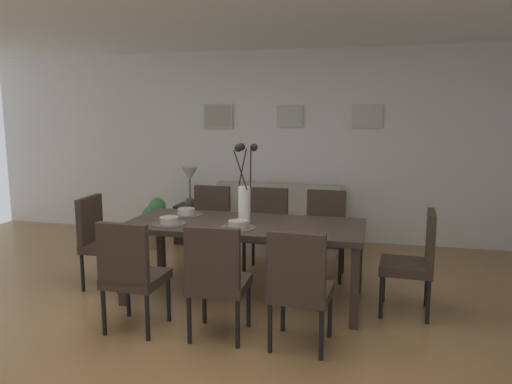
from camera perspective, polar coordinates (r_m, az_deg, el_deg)
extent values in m
plane|color=olive|center=(4.12, -6.16, -15.99)|extent=(9.00, 9.00, 0.00)
cube|color=silver|center=(6.89, 2.98, 5.41)|extent=(9.00, 0.10, 2.60)
cube|color=white|center=(4.21, -4.82, 21.36)|extent=(9.00, 7.20, 0.08)
cube|color=#33261E|center=(4.58, -1.37, -3.90)|extent=(2.20, 0.94, 0.05)
cube|color=#33261E|center=(4.92, 11.83, -7.63)|extent=(0.07, 0.07, 0.69)
cube|color=#33261E|center=(5.39, -10.96, -6.10)|extent=(0.07, 0.07, 0.69)
cube|color=#33261E|center=(4.14, 11.38, -10.87)|extent=(0.07, 0.07, 0.69)
cube|color=#33261E|center=(4.69, -15.22, -8.59)|extent=(0.07, 0.07, 0.69)
cube|color=#33261E|center=(4.16, -13.74, -9.74)|extent=(0.45, 0.45, 0.08)
cube|color=#33261E|center=(3.92, -15.22, -6.97)|extent=(0.42, 0.07, 0.48)
cylinder|color=black|center=(4.31, -10.12, -12.17)|extent=(0.04, 0.04, 0.38)
cylinder|color=black|center=(4.48, -14.62, -11.51)|extent=(0.04, 0.04, 0.38)
cylinder|color=black|center=(4.00, -12.49, -14.01)|extent=(0.04, 0.04, 0.38)
cylinder|color=black|center=(4.18, -17.24, -13.18)|extent=(0.04, 0.04, 0.38)
cube|color=#33261E|center=(5.59, -5.65, -4.65)|extent=(0.45, 0.45, 0.08)
cube|color=#33261E|center=(5.71, -5.08, -1.67)|extent=(0.42, 0.07, 0.48)
cylinder|color=black|center=(5.54, -8.13, -7.29)|extent=(0.04, 0.04, 0.38)
cylinder|color=black|center=(5.42, -4.35, -7.60)|extent=(0.04, 0.04, 0.38)
cylinder|color=black|center=(5.88, -6.78, -6.28)|extent=(0.04, 0.04, 0.38)
cylinder|color=black|center=(5.76, -3.21, -6.55)|extent=(0.04, 0.04, 0.38)
cube|color=#33261E|center=(3.93, -4.24, -10.62)|extent=(0.46, 0.46, 0.08)
cube|color=#33261E|center=(3.68, -5.10, -7.78)|extent=(0.42, 0.08, 0.48)
cylinder|color=black|center=(4.14, -0.87, -12.95)|extent=(0.04, 0.04, 0.38)
cylinder|color=black|center=(4.23, -6.02, -12.50)|extent=(0.04, 0.04, 0.38)
cylinder|color=black|center=(3.80, -2.15, -15.06)|extent=(0.04, 0.04, 0.38)
cylinder|color=black|center=(3.90, -7.76, -14.47)|extent=(0.04, 0.04, 0.38)
cube|color=#33261E|center=(5.41, 1.09, -5.05)|extent=(0.45, 0.45, 0.08)
cube|color=#33261E|center=(5.54, 1.56, -1.98)|extent=(0.42, 0.07, 0.48)
cylinder|color=black|center=(5.34, -1.40, -7.80)|extent=(0.04, 0.04, 0.38)
cylinder|color=black|center=(5.26, 2.63, -8.10)|extent=(0.04, 0.04, 0.38)
cylinder|color=black|center=(5.70, -0.33, -6.73)|extent=(0.04, 0.04, 0.38)
cylinder|color=black|center=(5.61, 3.44, -6.98)|extent=(0.04, 0.04, 0.38)
cube|color=#33261E|center=(3.78, 5.29, -11.47)|extent=(0.47, 0.47, 0.08)
cube|color=#33261E|center=(3.52, 4.68, -8.55)|extent=(0.42, 0.09, 0.48)
cylinder|color=black|center=(4.01, 8.57, -13.85)|extent=(0.04, 0.04, 0.38)
cylinder|color=black|center=(4.08, 3.15, -13.34)|extent=(0.04, 0.04, 0.38)
cylinder|color=black|center=(3.66, 7.59, -16.11)|extent=(0.04, 0.04, 0.38)
cylinder|color=black|center=(3.74, 1.63, -15.48)|extent=(0.04, 0.04, 0.38)
cube|color=#33261E|center=(5.30, 7.88, -5.46)|extent=(0.44, 0.44, 0.08)
cube|color=#33261E|center=(5.42, 8.15, -2.31)|extent=(0.42, 0.06, 0.48)
cylinder|color=black|center=(5.20, 5.49, -8.33)|extent=(0.04, 0.04, 0.38)
cylinder|color=black|center=(5.16, 9.72, -8.55)|extent=(0.04, 0.04, 0.38)
cylinder|color=black|center=(5.56, 6.07, -7.18)|extent=(0.04, 0.04, 0.38)
cylinder|color=black|center=(5.52, 10.01, -7.38)|extent=(0.04, 0.04, 0.38)
cube|color=#33261E|center=(5.20, -16.75, -6.04)|extent=(0.46, 0.46, 0.08)
cube|color=#33261E|center=(5.23, -18.73, -3.12)|extent=(0.08, 0.42, 0.48)
cylinder|color=black|center=(5.02, -15.69, -9.28)|extent=(0.04, 0.04, 0.38)
cylinder|color=black|center=(5.35, -13.87, -8.07)|extent=(0.04, 0.04, 0.38)
cylinder|color=black|center=(5.20, -19.49, -8.83)|extent=(0.04, 0.04, 0.38)
cylinder|color=black|center=(5.51, -17.49, -7.70)|extent=(0.04, 0.04, 0.38)
cube|color=#33261E|center=(4.53, 16.99, -8.29)|extent=(0.46, 0.46, 0.08)
cube|color=#33261E|center=(4.47, 19.59, -5.21)|extent=(0.08, 0.42, 0.48)
cylinder|color=black|center=(4.79, 14.57, -10.14)|extent=(0.04, 0.04, 0.38)
cylinder|color=black|center=(4.43, 14.32, -11.73)|extent=(0.04, 0.04, 0.38)
cylinder|color=black|center=(4.79, 19.19, -10.36)|extent=(0.04, 0.04, 0.38)
cylinder|color=black|center=(4.43, 19.34, -11.96)|extent=(0.04, 0.04, 0.38)
cylinder|color=white|center=(4.54, -1.38, -1.50)|extent=(0.11, 0.11, 0.34)
cylinder|color=black|center=(4.49, -0.63, 2.65)|extent=(0.05, 0.12, 0.37)
sphere|color=black|center=(4.47, -0.25, 5.20)|extent=(0.07, 0.07, 0.07)
cylinder|color=black|center=(4.54, -1.59, 2.73)|extent=(0.08, 0.05, 0.38)
sphere|color=black|center=(4.56, -1.70, 5.27)|extent=(0.07, 0.07, 0.07)
cylinder|color=black|center=(4.44, -1.82, 2.57)|extent=(0.15, 0.06, 0.36)
sphere|color=black|center=(4.39, -2.05, 5.12)|extent=(0.07, 0.07, 0.07)
cylinder|color=#4C4742|center=(4.59, -10.06, -3.63)|extent=(0.32, 0.32, 0.01)
cylinder|color=#B2ADA3|center=(4.59, -10.07, -3.23)|extent=(0.17, 0.17, 0.06)
cylinder|color=gray|center=(4.58, -10.08, -3.05)|extent=(0.13, 0.13, 0.04)
cylinder|color=#4C4742|center=(4.97, -8.08, -2.60)|extent=(0.32, 0.32, 0.01)
cylinder|color=#B2ADA3|center=(4.97, -8.09, -2.23)|extent=(0.17, 0.17, 0.06)
cylinder|color=gray|center=(4.96, -8.09, -2.06)|extent=(0.13, 0.13, 0.04)
cylinder|color=#4C4742|center=(4.37, -2.11, -4.15)|extent=(0.32, 0.32, 0.01)
cylinder|color=#B2ADA3|center=(4.36, -2.11, -3.73)|extent=(0.17, 0.17, 0.06)
cylinder|color=gray|center=(4.36, -2.11, -3.54)|extent=(0.13, 0.13, 0.04)
cube|color=#A89E8E|center=(6.47, 1.96, -4.61)|extent=(1.72, 0.84, 0.42)
cube|color=#A89E8E|center=(6.71, 2.58, -0.62)|extent=(1.72, 0.16, 0.38)
cube|color=#A89E8E|center=(6.29, 9.20, -2.23)|extent=(0.10, 0.84, 0.20)
cube|color=#A89E8E|center=(6.61, -4.89, -1.59)|extent=(0.10, 0.84, 0.20)
cube|color=black|center=(6.78, -7.59, -3.61)|extent=(0.36, 0.36, 0.52)
cylinder|color=#4C4C51|center=(6.72, -7.64, -1.12)|extent=(0.12, 0.12, 0.08)
cylinder|color=#4C4C51|center=(6.69, -7.67, 0.40)|extent=(0.02, 0.02, 0.30)
cone|color=beige|center=(6.66, -7.71, 2.10)|extent=(0.22, 0.22, 0.18)
cube|color=#B2ADA3|center=(7.04, -4.42, 8.77)|extent=(0.43, 0.02, 0.35)
cube|color=#9E9389|center=(7.02, -4.46, 8.76)|extent=(0.38, 0.01, 0.30)
cube|color=#B2ADA3|center=(6.78, 3.97, 8.76)|extent=(0.36, 0.02, 0.30)
cube|color=#B2B2AD|center=(6.77, 3.95, 8.76)|extent=(0.31, 0.01, 0.25)
cube|color=#B2ADA3|center=(6.68, 12.80, 8.55)|extent=(0.40, 0.02, 0.31)
cube|color=#B2B2AD|center=(6.67, 12.80, 8.55)|extent=(0.35, 0.01, 0.26)
cylinder|color=brown|center=(6.59, -11.55, -5.42)|extent=(0.24, 0.24, 0.22)
sphere|color=#387A42|center=(6.53, -11.63, -2.96)|extent=(0.36, 0.36, 0.36)
sphere|color=#387A42|center=(6.45, -11.39, -1.65)|extent=(0.22, 0.22, 0.22)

